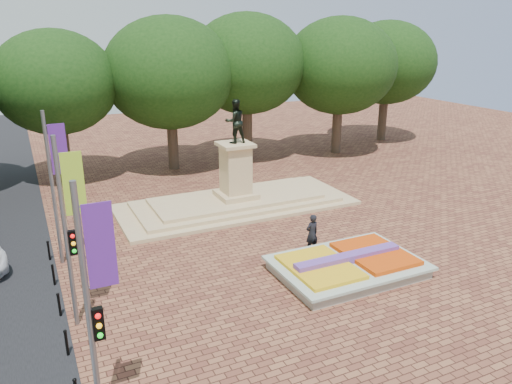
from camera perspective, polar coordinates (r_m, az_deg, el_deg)
ground at (r=23.54m, az=5.53°, el=-7.66°), size 90.00×90.00×0.00m
flower_bed at (r=22.41m, az=10.48°, el=-8.23°), size 6.30×4.30×0.91m
monument at (r=29.82m, az=-2.31°, el=-0.03°), size 14.00×6.00×6.40m
tree_row_back at (r=38.61m, az=-5.19°, el=12.95°), size 44.80×8.80×10.43m
banner_poles at (r=17.94m, az=-20.55°, el=-3.86°), size 0.88×11.17×7.00m
bollard_row at (r=19.21m, az=-21.24°, el=-13.63°), size 0.12×13.12×0.98m
pedestrian at (r=23.88m, az=6.41°, el=-4.75°), size 0.76×0.55×1.93m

